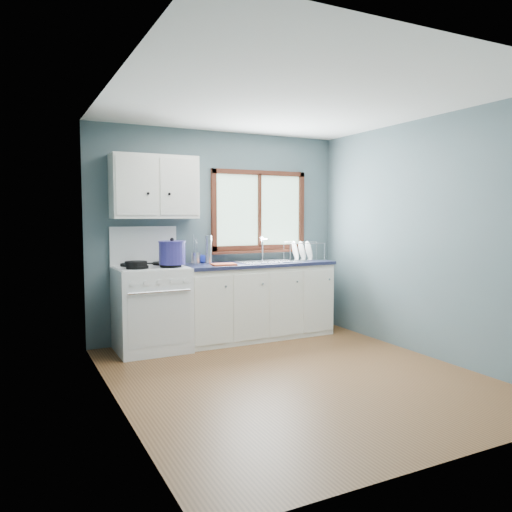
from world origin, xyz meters
name	(u,v)px	position (x,y,z in m)	size (l,w,h in m)	color
floor	(295,377)	(0.00, 0.00, -0.01)	(3.20, 3.60, 0.02)	brown
ceiling	(296,100)	(0.00, 0.00, 2.51)	(3.20, 3.60, 0.02)	white
wall_back	(219,235)	(0.00, 1.81, 1.25)	(3.20, 0.02, 2.50)	slate
wall_front	(457,256)	(0.00, -1.81, 1.25)	(3.20, 0.02, 2.50)	slate
wall_left	(114,246)	(-1.61, 0.00, 1.25)	(0.02, 3.60, 2.50)	slate
wall_right	(427,238)	(1.61, 0.00, 1.25)	(0.02, 3.60, 2.50)	slate
gas_range	(151,306)	(-0.95, 1.47, 0.49)	(0.76, 0.69, 1.36)	white
base_cabinets	(257,304)	(0.36, 1.49, 0.41)	(1.85, 0.60, 0.88)	white
countertop	(257,264)	(0.36, 1.49, 0.90)	(1.89, 0.64, 0.04)	#171A34
sink	(270,267)	(0.54, 1.49, 0.86)	(0.84, 0.46, 0.44)	silver
window	(259,216)	(0.54, 1.77, 1.48)	(1.36, 0.10, 1.03)	#9EC6A8
upper_cabinets	(155,187)	(-0.85, 1.63, 1.80)	(0.95, 0.35, 0.70)	white
skillet	(136,264)	(-1.14, 1.33, 0.98)	(0.37, 0.30, 0.05)	black
stockpot	(172,252)	(-0.75, 1.31, 1.09)	(0.35, 0.35, 0.29)	navy
utensil_crock	(196,258)	(-0.38, 1.62, 0.99)	(0.12, 0.12, 0.34)	silver
thermos	(208,250)	(-0.24, 1.57, 1.09)	(0.08, 0.08, 0.33)	silver
soap_bottle	(203,252)	(-0.26, 1.68, 1.05)	(0.10, 0.10, 0.26)	#1D2EB9
dish_towel	(224,264)	(-0.14, 1.33, 0.93)	(0.27, 0.19, 0.02)	#D0502B
dish_rack	(303,255)	(1.01, 1.49, 0.98)	(0.54, 0.47, 0.24)	silver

